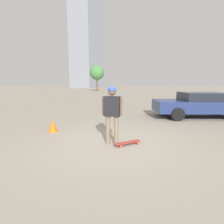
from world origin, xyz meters
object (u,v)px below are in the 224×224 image
(car_parked_near, at_px, (199,104))
(person, at_px, (112,109))
(skateboard, at_px, (128,143))
(traffic_cone, at_px, (53,126))

(car_parked_near, bearing_deg, person, 42.76)
(skateboard, relative_size, traffic_cone, 1.66)
(car_parked_near, height_order, traffic_cone, car_parked_near)
(skateboard, height_order, traffic_cone, traffic_cone)
(person, bearing_deg, skateboard, 2.99)
(car_parked_near, relative_size, traffic_cone, 10.72)
(person, distance_m, car_parked_near, 6.21)
(person, bearing_deg, traffic_cone, 163.24)
(person, height_order, car_parked_near, person)
(skateboard, bearing_deg, traffic_cone, -55.45)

